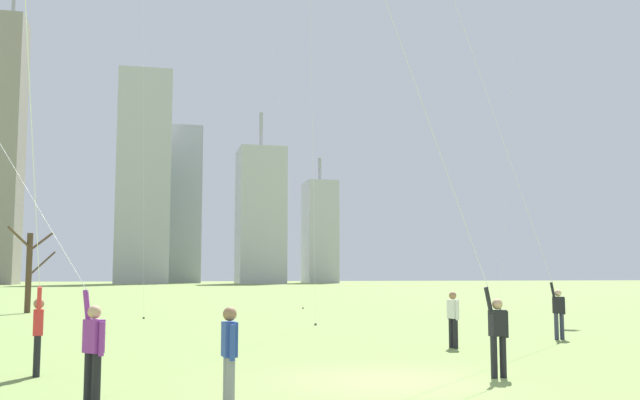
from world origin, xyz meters
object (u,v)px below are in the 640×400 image
Objects in this scene: kite_flyer_midfield_left_pink at (33,214)px; bare_tree_leftmost at (29,268)px; bystander_watching_nearby at (229,353)px; kite_flyer_foreground_left_yellow at (516,187)px; kite_flyer_foreground_right_teal at (23,215)px; bystander_far_off_by_trees at (453,317)px; kite_flyer_midfield_center_blue at (467,244)px.

bare_tree_leftmost is (-4.55, 28.48, -0.78)m from kite_flyer_midfield_left_pink.
bare_tree_leftmost is at bearing 104.31° from bystander_watching_nearby.
kite_flyer_midfield_left_pink is at bearing -151.81° from kite_flyer_foreground_left_yellow.
kite_flyer_foreground_left_yellow is at bearing 26.34° from kite_flyer_foreground_right_teal.
kite_flyer_foreground_left_yellow reaches higher than bare_tree_leftmost.
bystander_far_off_by_trees is 11.07m from bystander_watching_nearby.
kite_flyer_midfield_center_blue reaches higher than bare_tree_leftmost.
kite_flyer_foreground_right_teal reaches higher than bare_tree_leftmost.
kite_flyer_midfield_center_blue reaches higher than kite_flyer_midfield_left_pink.
bystander_watching_nearby is (3.62, -3.04, -2.34)m from kite_flyer_foreground_right_teal.
kite_flyer_foreground_left_yellow is at bearing 55.17° from kite_flyer_midfield_center_blue.
kite_flyer_foreground_left_yellow is 15.61m from kite_flyer_midfield_left_pink.
kite_flyer_foreground_right_teal is 2.79× the size of bare_tree_leftmost.
kite_flyer_midfield_center_blue is 31.33m from bare_tree_leftmost.
bare_tree_leftmost is (-15.23, 22.76, 1.54)m from bystander_far_off_by_trees.
kite_flyer_foreground_right_teal is 8.07× the size of bystander_far_off_by_trees.
bystander_watching_nearby is (-5.22, -2.64, -1.86)m from kite_flyer_midfield_center_blue.
kite_flyer_foreground_left_yellow is at bearing 28.19° from kite_flyer_midfield_left_pink.
kite_flyer_foreground_right_teal reaches higher than bystander_watching_nearby.
kite_flyer_foreground_right_teal is at bearing -81.26° from bare_tree_leftmost.
kite_flyer_foreground_left_yellow is 1.46× the size of kite_flyer_midfield_left_pink.
kite_flyer_foreground_right_teal is 1.13× the size of kite_flyer_midfield_left_pink.
kite_flyer_midfield_left_pink is 7.14× the size of bystander_far_off_by_trees.
kite_flyer_midfield_center_blue is at bearing -110.15° from bystander_far_off_by_trees.
kite_flyer_midfield_left_pink is (-13.67, -7.33, -1.76)m from kite_flyer_foreground_left_yellow.
bystander_far_off_by_trees is (2.08, 5.68, -1.86)m from kite_flyer_midfield_center_blue.
kite_flyer_midfield_left_pink reaches higher than bystander_watching_nearby.
kite_flyer_midfield_left_pink is at bearing -179.72° from kite_flyer_midfield_center_blue.
bare_tree_leftmost is at bearing 114.82° from kite_flyer_midfield_center_blue.
bystander_far_off_by_trees is (10.69, 5.72, -2.32)m from kite_flyer_midfield_left_pink.
kite_flyer_midfield_left_pink is 12.34m from bystander_far_off_by_trees.
bystander_watching_nearby is at bearing -75.69° from bare_tree_leftmost.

